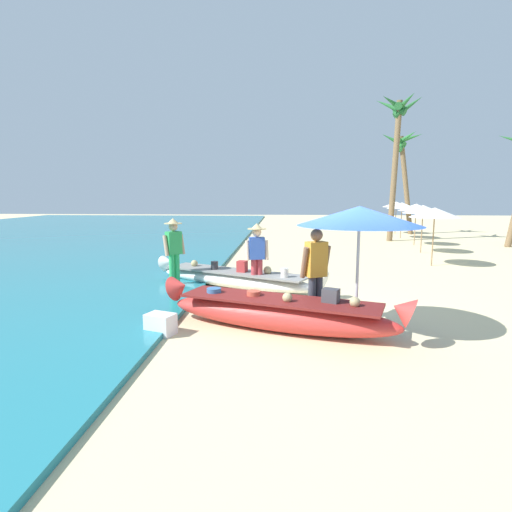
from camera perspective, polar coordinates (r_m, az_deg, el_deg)
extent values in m
plane|color=beige|center=(7.60, 11.56, -9.35)|extent=(80.00, 80.00, 0.00)
ellipsoid|color=red|center=(7.06, 3.20, -8.29)|extent=(4.14, 2.08, 0.54)
cone|color=red|center=(6.61, 19.93, -7.12)|extent=(0.56, 0.59, 0.55)
cone|color=red|center=(7.85, -10.72, -4.29)|extent=(0.56, 0.59, 0.55)
cube|color=maroon|center=(6.99, 3.22, -6.18)|extent=(3.52, 1.89, 0.04)
cylinder|color=#386699|center=(7.45, -5.95, -4.90)|extent=(0.26, 0.26, 0.10)
cylinder|color=#B74C38|center=(7.20, -0.34, -5.33)|extent=(0.25, 0.25, 0.10)
sphere|color=tan|center=(6.81, 4.44, -5.86)|extent=(0.17, 0.17, 0.17)
cube|color=#424247|center=(6.85, 10.49, -5.57)|extent=(0.32, 0.30, 0.25)
sphere|color=tan|center=(6.70, 13.75, -6.32)|extent=(0.17, 0.17, 0.17)
ellipsoid|color=white|center=(10.24, -2.92, -3.33)|extent=(4.43, 2.68, 0.41)
cone|color=white|center=(9.21, 8.83, -3.17)|extent=(0.58, 0.61, 0.54)
cone|color=white|center=(11.52, -12.31, -0.90)|extent=(0.58, 0.61, 0.54)
cube|color=gray|center=(10.20, -2.93, -2.22)|extent=(3.78, 2.37, 0.04)
sphere|color=tan|center=(10.98, -8.67, -1.04)|extent=(0.18, 0.18, 0.18)
cylinder|color=#2D2D33|center=(10.44, -5.86, -1.37)|extent=(0.19, 0.19, 0.23)
cube|color=#B73333|center=(10.04, -1.97, -1.52)|extent=(0.28, 0.27, 0.30)
sphere|color=tan|center=(9.84, 1.64, -2.02)|extent=(0.20, 0.20, 0.20)
cylinder|color=silver|center=(9.41, 4.04, -2.42)|extent=(0.18, 0.18, 0.23)
cylinder|color=#B2383D|center=(9.73, 0.52, -2.75)|extent=(0.14, 0.14, 0.80)
cylinder|color=#B2383D|center=(9.71, -0.30, -2.77)|extent=(0.14, 0.14, 0.80)
cube|color=#3356B2|center=(9.61, 0.11, 1.12)|extent=(0.40, 0.29, 0.52)
cylinder|color=beige|center=(9.63, 1.48, 0.83)|extent=(0.12, 0.20, 0.48)
cylinder|color=beige|center=(9.57, -1.24, 0.78)|extent=(0.12, 0.20, 0.48)
sphere|color=beige|center=(9.57, 0.11, 3.38)|extent=(0.22, 0.22, 0.22)
cylinder|color=tan|center=(9.56, 0.11, 3.85)|extent=(0.44, 0.44, 0.02)
cone|color=tan|center=(9.56, 0.11, 4.27)|extent=(0.26, 0.26, 0.12)
cylinder|color=#333842|center=(7.43, 7.87, -6.18)|extent=(0.14, 0.14, 0.87)
cylinder|color=#333842|center=(7.50, 8.79, -6.06)|extent=(0.14, 0.14, 0.87)
cube|color=gold|center=(7.31, 8.46, -0.44)|extent=(0.42, 0.36, 0.63)
cylinder|color=brown|center=(7.22, 6.82, -0.93)|extent=(0.18, 0.22, 0.57)
cylinder|color=brown|center=(7.46, 9.87, -0.68)|extent=(0.18, 0.22, 0.57)
sphere|color=brown|center=(7.25, 8.54, 2.95)|extent=(0.22, 0.22, 0.22)
cylinder|color=green|center=(10.37, -11.07, -2.05)|extent=(0.14, 0.14, 0.86)
cylinder|color=green|center=(10.31, -11.74, -2.14)|extent=(0.14, 0.14, 0.86)
cube|color=green|center=(10.23, -11.53, 1.82)|extent=(0.41, 0.41, 0.56)
cylinder|color=tan|center=(10.34, -10.36, 1.65)|extent=(0.20, 0.20, 0.51)
cylinder|color=tan|center=(10.11, -12.59, 1.42)|extent=(0.20, 0.20, 0.51)
sphere|color=tan|center=(10.19, -11.59, 4.07)|extent=(0.22, 0.22, 0.22)
cylinder|color=tan|center=(10.19, -11.61, 4.52)|extent=(0.44, 0.44, 0.02)
cone|color=tan|center=(10.18, -11.62, 4.91)|extent=(0.26, 0.26, 0.12)
cylinder|color=#B7B7BC|center=(6.94, 14.10, -2.11)|extent=(0.05, 0.05, 2.12)
cone|color=blue|center=(6.83, 14.38, 5.49)|extent=(2.04, 2.04, 0.32)
cylinder|color=#333338|center=(7.20, 13.79, -10.19)|extent=(0.36, 0.36, 0.06)
cylinder|color=#8E6B47|center=(14.44, 23.68, 2.45)|extent=(0.04, 0.04, 1.90)
cone|color=silver|center=(14.39, 23.87, 5.62)|extent=(1.60, 1.60, 0.32)
cylinder|color=#8E6B47|center=(17.52, 22.33, 3.50)|extent=(0.04, 0.04, 1.90)
cone|color=silver|center=(17.48, 22.48, 6.11)|extent=(1.60, 1.60, 0.32)
cylinder|color=#8E6B47|center=(20.08, 21.50, 4.12)|extent=(0.04, 0.04, 1.90)
cone|color=silver|center=(20.05, 21.63, 6.40)|extent=(1.60, 1.60, 0.32)
cylinder|color=#8E6B47|center=(23.08, 19.77, 4.72)|extent=(0.04, 0.04, 1.90)
cone|color=silver|center=(23.05, 19.88, 6.71)|extent=(1.60, 1.60, 0.32)
cylinder|color=#8E6B47|center=(25.68, 19.07, 5.10)|extent=(0.04, 0.04, 1.90)
cone|color=silver|center=(25.65, 19.16, 6.89)|extent=(1.60, 1.60, 0.32)
cylinder|color=brown|center=(25.54, 20.35, 9.23)|extent=(1.13, 0.28, 5.68)
cone|color=#287033|center=(25.68, 20.70, 15.24)|extent=(1.62, 0.54, 0.79)
cone|color=#287033|center=(26.07, 19.93, 14.81)|extent=(1.11, 1.71, 1.22)
cone|color=#287033|center=(25.89, 19.06, 15.12)|extent=(1.05, 1.45, 0.96)
cone|color=#287033|center=(25.51, 18.80, 15.20)|extent=(1.48, 0.39, 1.00)
cone|color=#287033|center=(25.23, 19.48, 15.35)|extent=(1.06, 1.46, 0.89)
cone|color=#287033|center=(25.26, 20.38, 15.33)|extent=(0.98, 1.69, 0.85)
cylinder|color=brown|center=(21.53, 18.92, 11.07)|extent=(0.45, 0.28, 6.82)
cone|color=#23602D|center=(22.02, 20.68, 19.09)|extent=(1.47, 0.44, 1.18)
cone|color=#23602D|center=(22.45, 19.76, 19.39)|extent=(1.06, 1.83, 0.77)
cone|color=#23602D|center=(22.09, 18.40, 19.37)|extent=(1.54, 1.19, 1.05)
cone|color=#23602D|center=(21.70, 18.78, 19.72)|extent=(1.44, 0.98, 0.87)
cone|color=#23602D|center=(21.63, 20.25, 19.62)|extent=(0.87, 1.52, 0.94)
cube|color=silver|center=(7.05, -13.30, -9.33)|extent=(0.55, 0.46, 0.36)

